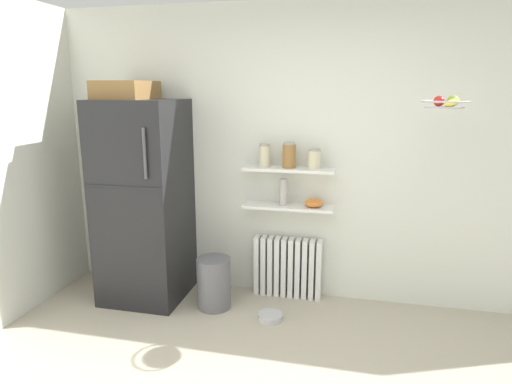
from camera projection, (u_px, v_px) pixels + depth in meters
name	position (u px, v px, depth m)	size (l,w,h in m)	color
back_wall	(300.00, 155.00, 3.92)	(7.04, 0.10, 2.60)	silver
refrigerator	(144.00, 198.00, 3.92)	(0.70, 0.73, 1.94)	black
radiator	(288.00, 267.00, 4.05)	(0.62, 0.12, 0.56)	white
wall_shelf_lower	(288.00, 207.00, 3.89)	(0.79, 0.22, 0.03)	white
wall_shelf_upper	(289.00, 169.00, 3.81)	(0.79, 0.22, 0.03)	white
storage_jar_0	(264.00, 155.00, 3.83)	(0.10, 0.10, 0.20)	beige
storage_jar_1	(289.00, 155.00, 3.78)	(0.12, 0.12, 0.22)	olive
storage_jar_2	(314.00, 159.00, 3.74)	(0.11, 0.11, 0.18)	beige
vase	(283.00, 192.00, 3.87)	(0.07, 0.07, 0.24)	#B2ADA8
shelf_bowl	(314.00, 203.00, 3.83)	(0.16, 0.16, 0.07)	orange
trash_bin	(214.00, 283.00, 3.84)	(0.29, 0.29, 0.45)	slate
pet_food_bowl	(270.00, 317.00, 3.67)	(0.21, 0.21, 0.05)	#B7B7BC
hanging_fruit_basket	(446.00, 103.00, 3.06)	(0.33, 0.33, 0.09)	#B2B2B7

